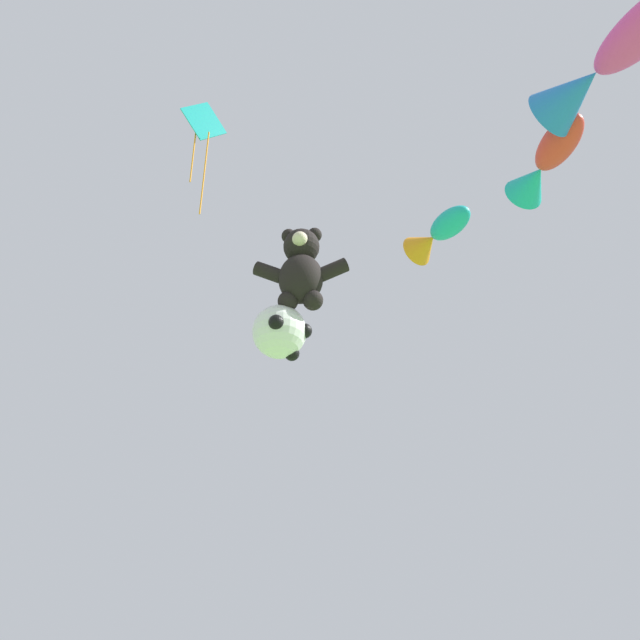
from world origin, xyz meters
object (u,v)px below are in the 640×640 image
at_px(fish_kite_crimson, 545,163).
at_px(fish_kite_magenta, 607,62).
at_px(teddy_bear_kite, 301,268).
at_px(diamond_kite, 203,130).
at_px(soccer_ball_kite, 280,332).
at_px(fish_kite_teal, 437,234).

relative_size(fish_kite_crimson, fish_kite_magenta, 0.75).
relative_size(teddy_bear_kite, fish_kite_crimson, 1.09).
relative_size(teddy_bear_kite, diamond_kite, 0.62).
relative_size(teddy_bear_kite, soccer_ball_kite, 1.69).
distance_m(teddy_bear_kite, fish_kite_magenta, 6.16).
relative_size(teddy_bear_kite, fish_kite_magenta, 0.82).
height_order(soccer_ball_kite, fish_kite_magenta, fish_kite_magenta).
bearing_deg(fish_kite_teal, teddy_bear_kite, 167.86).
height_order(soccer_ball_kite, diamond_kite, diamond_kite).
bearing_deg(diamond_kite, fish_kite_crimson, -17.13).
bearing_deg(fish_kite_crimson, fish_kite_magenta, -76.06).
bearing_deg(teddy_bear_kite, diamond_kite, -158.16).
xyz_separation_m(teddy_bear_kite, fish_kite_teal, (2.58, -0.55, 0.25)).
bearing_deg(teddy_bear_kite, fish_kite_magenta, -44.63).
relative_size(fish_kite_teal, fish_kite_crimson, 0.87).
relative_size(soccer_ball_kite, fish_kite_magenta, 0.49).
xyz_separation_m(fish_kite_teal, fish_kite_crimson, (1.39, -2.11, -0.41)).
bearing_deg(soccer_ball_kite, diamond_kite, -146.91).
bearing_deg(fish_kite_magenta, fish_kite_teal, 115.55).
relative_size(fish_kite_magenta, diamond_kite, 0.75).
xyz_separation_m(teddy_bear_kite, soccer_ball_kite, (-0.40, 0.25, -1.25)).
bearing_deg(teddy_bear_kite, fish_kite_teal, -12.14).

